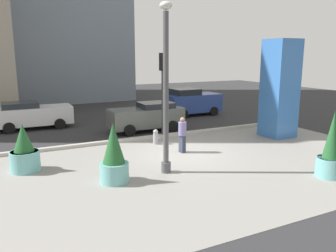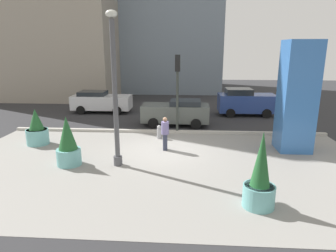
# 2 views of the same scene
# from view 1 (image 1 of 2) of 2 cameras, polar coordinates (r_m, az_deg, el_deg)

# --- Properties ---
(ground_plane) EXTENTS (60.00, 60.00, 0.00)m
(ground_plane) POSITION_cam_1_polar(r_m,az_deg,el_deg) (18.91, -3.64, -1.50)
(ground_plane) COLOR #2D2D30
(plaza_pavement) EXTENTS (18.00, 10.00, 0.02)m
(plaza_pavement) POSITION_cam_1_polar(r_m,az_deg,el_deg) (13.79, 6.21, -6.68)
(plaza_pavement) COLOR gray
(plaza_pavement) RESTS_ON ground_plane
(curb_strip) EXTENTS (18.00, 0.24, 0.16)m
(curb_strip) POSITION_cam_1_polar(r_m,az_deg,el_deg) (18.11, -2.56, -1.83)
(curb_strip) COLOR #B7B2A8
(curb_strip) RESTS_ON ground_plane
(lamp_post) EXTENTS (0.44, 0.44, 6.15)m
(lamp_post) POSITION_cam_1_polar(r_m,az_deg,el_deg) (12.35, -0.35, 5.47)
(lamp_post) COLOR #4C4C51
(lamp_post) RESTS_ON ground_plane
(art_pillar_blue) EXTENTS (1.48, 1.48, 5.14)m
(art_pillar_blue) POSITION_cam_1_polar(r_m,az_deg,el_deg) (19.10, 18.11, 5.90)
(art_pillar_blue) COLOR #3870BC
(art_pillar_blue) RESTS_ON ground_plane
(potted_plant_near_right) EXTENTS (1.10, 1.10, 1.84)m
(potted_plant_near_right) POSITION_cam_1_polar(r_m,az_deg,el_deg) (14.02, -22.82, -4.06)
(potted_plant_near_right) COLOR #6BB2B2
(potted_plant_near_right) RESTS_ON ground_plane
(potted_plant_curbside) EXTENTS (0.98, 0.98, 2.42)m
(potted_plant_curbside) POSITION_cam_1_polar(r_m,az_deg,el_deg) (13.63, 25.53, -3.98)
(potted_plant_curbside) COLOR #6BB2B2
(potted_plant_curbside) RESTS_ON ground_plane
(potted_plant_mid_plaza) EXTENTS (1.00, 1.00, 2.10)m
(potted_plant_mid_plaza) POSITION_cam_1_polar(r_m,az_deg,el_deg) (11.93, -9.02, -5.12)
(potted_plant_mid_plaza) COLOR #6BB2B2
(potted_plant_mid_plaza) RESTS_ON ground_plane
(fire_hydrant) EXTENTS (0.36, 0.26, 0.75)m
(fire_hydrant) POSITION_cam_1_polar(r_m,az_deg,el_deg) (16.90, -2.05, -1.82)
(fire_hydrant) COLOR #99999E
(fire_hydrant) RESTS_ON ground_plane
(traffic_light_corner) EXTENTS (0.28, 0.42, 4.43)m
(traffic_light_corner) POSITION_cam_1_polar(r_m,az_deg,el_deg) (17.88, -0.88, 7.48)
(traffic_light_corner) COLOR #333833
(traffic_light_corner) RESTS_ON ground_plane
(car_passing_lane) EXTENTS (4.44, 1.96, 1.62)m
(car_passing_lane) POSITION_cam_1_polar(r_m,az_deg,el_deg) (21.88, -21.75, 1.75)
(car_passing_lane) COLOR silver
(car_passing_lane) RESTS_ON ground_plane
(car_far_lane) EXTENTS (4.10, 2.11, 1.95)m
(car_far_lane) POSITION_cam_1_polar(r_m,az_deg,el_deg) (24.93, 3.95, 4.05)
(car_far_lane) COLOR #2D4793
(car_far_lane) RESTS_ON ground_plane
(car_curb_west) EXTENTS (4.25, 2.06, 1.63)m
(car_curb_west) POSITION_cam_1_polar(r_m,az_deg,el_deg) (19.80, -3.54, 1.62)
(car_curb_west) COLOR #565B56
(car_curb_west) RESTS_ON ground_plane
(pedestrian_crossing) EXTENTS (0.41, 0.41, 1.63)m
(pedestrian_crossing) POSITION_cam_1_polar(r_m,az_deg,el_deg) (15.34, 2.41, -1.21)
(pedestrian_crossing) COLOR #33384C
(pedestrian_crossing) RESTS_ON ground_plane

